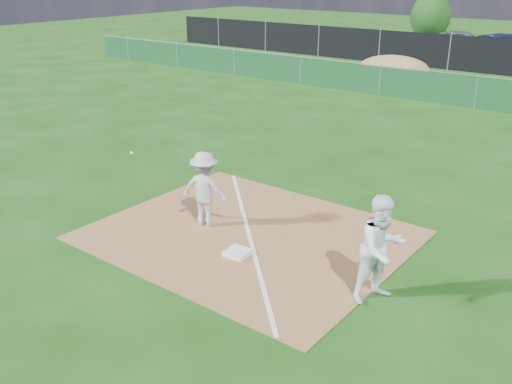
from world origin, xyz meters
TOP-DOWN VIEW (x-y plane):
  - ground at (0.00, 10.00)m, footprint 90.00×90.00m
  - infield_dirt at (0.00, 1.00)m, footprint 6.00×5.00m
  - foul_line at (0.00, 1.00)m, footprint 5.01×5.01m
  - green_fence at (0.00, 15.00)m, footprint 44.00×0.05m
  - dirt_mound at (-5.00, 18.50)m, footprint 3.38×2.60m
  - first_base at (0.36, 0.18)m, footprint 0.45×0.45m
  - play_at_first at (-1.04, 0.83)m, footprint 2.72×0.90m
  - runner at (3.15, 0.45)m, footprint 1.00×1.10m
  - car_left at (-5.22, 28.39)m, footprint 4.78×2.59m
  - car_mid at (-2.62, 27.75)m, footprint 4.66×2.80m
  - tree_left at (-9.51, 33.99)m, footprint 2.82×2.82m

SIDE VIEW (x-z plane):
  - ground at x=0.00m, z-range 0.00..0.00m
  - infield_dirt at x=0.00m, z-range 0.00..0.02m
  - foul_line at x=0.00m, z-range 0.02..0.03m
  - first_base at x=0.36m, z-range 0.02..0.11m
  - dirt_mound at x=-5.00m, z-range 0.00..1.17m
  - green_fence at x=0.00m, z-range 0.00..1.20m
  - car_mid at x=-2.62m, z-range 0.01..1.46m
  - car_left at x=-5.22m, z-range 0.01..1.55m
  - play_at_first at x=-1.04m, z-range 0.02..1.62m
  - runner at x=3.15m, z-range 0.00..1.83m
  - tree_left at x=-9.51m, z-range 0.05..3.39m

